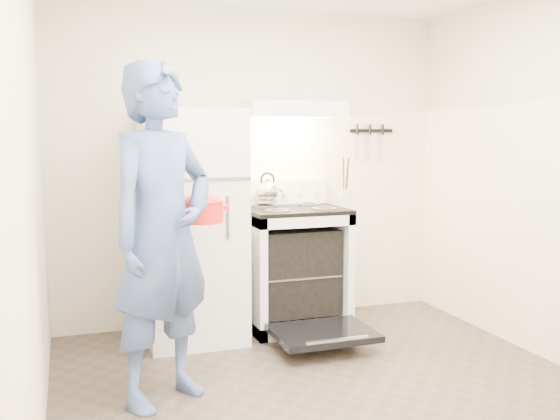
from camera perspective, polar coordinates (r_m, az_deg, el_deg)
The scene contains 15 objects.
floor at distance 3.71m, azimuth 6.05°, elevation -17.35°, with size 3.60×3.60×0.00m, color #4E4036.
back_wall at distance 5.07m, azimuth -2.41°, elevation 3.87°, with size 3.20×0.02×2.50m, color #F4E8CD.
refrigerator at distance 4.64m, azimuth -8.03°, elevation -1.46°, with size 0.70×0.70×1.70m, color white.
stove_body at distance 4.95m, azimuth 1.28°, elevation -5.45°, with size 0.76×0.65×0.92m, color white.
cooktop at distance 4.87m, azimuth 1.30°, elevation 0.02°, with size 0.76×0.65×0.03m, color black.
backsplash at distance 5.12m, azimuth 0.19°, elevation 1.67°, with size 0.76×0.07×0.20m, color white.
oven_door at distance 4.50m, azimuth 3.95°, elevation -11.16°, with size 0.70×0.54×0.04m, color black.
oven_rack at distance 4.95m, azimuth 1.28°, elevation -5.68°, with size 0.60×0.52×0.01m, color slate.
range_hood at distance 4.90m, azimuth 1.01°, elevation 9.15°, with size 0.76×0.50×0.12m, color white.
knife_strip at distance 5.44m, azimuth 8.35°, elevation 7.18°, with size 0.40×0.02×0.03m, color black.
pizza_stone at distance 4.95m, azimuth 1.15°, elevation -5.52°, with size 0.29×0.29×0.02m, color #956F56.
tea_kettle at distance 4.94m, azimuth -1.15°, elevation 1.88°, with size 0.22×0.18×0.27m, color #BBBBC0, non-canonical shape.
utensil_jar at distance 4.74m, azimuth 6.03°, elevation 1.13°, with size 0.09×0.09×0.13m, color silver.
person at distance 3.55m, azimuth -10.72°, elevation -2.26°, with size 0.70×0.46×1.93m, color navy.
dutch_oven at distance 3.82m, azimuth -7.27°, elevation -0.15°, with size 0.35×0.28×0.23m, color red, non-canonical shape.
Camera 1 is at (-1.45, -3.05, 1.53)m, focal length 40.00 mm.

